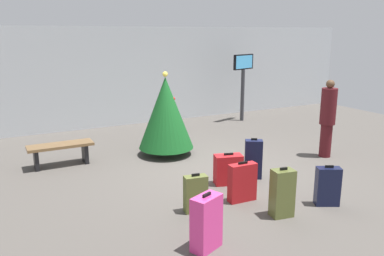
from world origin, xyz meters
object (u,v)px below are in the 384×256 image
object	(u,v)px
flight_info_kiosk	(243,75)
suitcase_0	(282,193)
suitcase_4	(328,186)
suitcase_6	(242,182)
waiting_bench	(61,150)
suitcase_3	(253,159)
holiday_tree	(166,113)
suitcase_5	(228,169)
traveller_0	(328,117)
suitcase_2	(196,194)
suitcase_1	(206,223)

from	to	relation	value
flight_info_kiosk	suitcase_0	xyz separation A→B (m)	(-3.34, -5.94, -1.09)
suitcase_4	suitcase_6	xyz separation A→B (m)	(-1.15, 0.78, 0.00)
flight_info_kiosk	waiting_bench	xyz separation A→B (m)	(-5.96, -1.90, -1.12)
suitcase_3	holiday_tree	bearing A→B (deg)	112.13
suitcase_0	suitcase_6	bearing A→B (deg)	106.22
suitcase_4	suitcase_5	size ratio (longest dim) A/B	1.14
holiday_tree	waiting_bench	world-z (taller)	holiday_tree
waiting_bench	suitcase_0	bearing A→B (deg)	-57.02
waiting_bench	suitcase_5	size ratio (longest dim) A/B	2.23
traveller_0	suitcase_3	world-z (taller)	traveller_0
suitcase_3	waiting_bench	bearing A→B (deg)	142.17
flight_info_kiosk	suitcase_4	size ratio (longest dim) A/B	3.07
traveller_0	suitcase_5	bearing A→B (deg)	-172.24
suitcase_5	flight_info_kiosk	bearing A→B (deg)	52.85
traveller_0	suitcase_6	bearing A→B (deg)	-159.51
suitcase_3	suitcase_6	size ratio (longest dim) A/B	1.16
flight_info_kiosk	suitcase_3	xyz separation A→B (m)	(-2.75, -4.39, -1.09)
waiting_bench	suitcase_6	bearing A→B (deg)	-53.83
traveller_0	suitcase_3	bearing A→B (deg)	-171.04
suitcase_5	suitcase_4	bearing A→B (deg)	-58.56
holiday_tree	suitcase_2	bearing A→B (deg)	-105.12
waiting_bench	suitcase_6	world-z (taller)	suitcase_6
flight_info_kiosk	traveller_0	distance (m)	4.09
suitcase_0	suitcase_3	bearing A→B (deg)	69.32
suitcase_2	suitcase_6	xyz separation A→B (m)	(0.89, -0.00, 0.03)
suitcase_3	suitcase_5	world-z (taller)	suitcase_3
suitcase_1	suitcase_5	xyz separation A→B (m)	(1.50, 1.81, -0.09)
traveller_0	suitcase_2	size ratio (longest dim) A/B	2.78
suitcase_3	suitcase_6	xyz separation A→B (m)	(-0.81, -0.80, -0.06)
waiting_bench	suitcase_4	world-z (taller)	suitcase_4
waiting_bench	suitcase_6	size ratio (longest dim) A/B	1.93
flight_info_kiosk	suitcase_5	bearing A→B (deg)	-127.15
flight_info_kiosk	suitcase_2	distance (m)	6.93
flight_info_kiosk	suitcase_5	size ratio (longest dim) A/B	3.50
flight_info_kiosk	suitcase_1	xyz separation A→B (m)	(-4.85, -6.23, -1.10)
flight_info_kiosk	traveller_0	bearing A→B (deg)	-96.57
suitcase_0	flight_info_kiosk	bearing A→B (deg)	60.67
waiting_bench	suitcase_2	xyz separation A→B (m)	(1.51, -3.28, -0.05)
suitcase_2	suitcase_4	bearing A→B (deg)	-21.05
flight_info_kiosk	suitcase_6	xyz separation A→B (m)	(-3.56, -5.18, -1.14)
holiday_tree	flight_info_kiosk	world-z (taller)	flight_info_kiosk
waiting_bench	suitcase_2	bearing A→B (deg)	-65.24
holiday_tree	waiting_bench	bearing A→B (deg)	172.54
suitcase_4	suitcase_5	distance (m)	1.81
suitcase_5	suitcase_6	size ratio (longest dim) A/B	0.87
suitcase_3	suitcase_6	bearing A→B (deg)	-135.38
flight_info_kiosk	suitcase_5	world-z (taller)	flight_info_kiosk
suitcase_1	suitcase_3	distance (m)	2.79
suitcase_5	suitcase_3	bearing A→B (deg)	3.08
suitcase_1	suitcase_2	xyz separation A→B (m)	(0.40, 1.05, -0.07)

